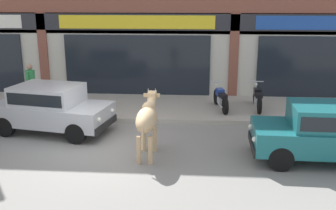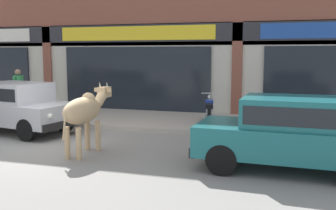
{
  "view_description": "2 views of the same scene",
  "coord_description": "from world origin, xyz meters",
  "px_view_note": "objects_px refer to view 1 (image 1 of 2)",
  "views": [
    {
      "loc": [
        2.38,
        -9.93,
        4.03
      ],
      "look_at": [
        1.58,
        1.0,
        0.98
      ],
      "focal_mm": 42.0,
      "sensor_mm": 36.0,
      "label": 1
    },
    {
      "loc": [
        5.58,
        -8.35,
        2.3
      ],
      "look_at": [
        2.7,
        1.0,
        1.01
      ],
      "focal_mm": 42.0,
      "sensor_mm": 36.0,
      "label": 2
    }
  ],
  "objects_px": {
    "cow": "(147,119)",
    "car_0": "(326,130)",
    "car_3": "(50,106)",
    "motorcycle_0": "(221,98)",
    "motorcycle_1": "(257,98)",
    "pedestrian": "(31,81)"
  },
  "relations": [
    {
      "from": "motorcycle_0",
      "to": "car_0",
      "type": "bearing_deg",
      "value": -59.36
    },
    {
      "from": "car_0",
      "to": "car_3",
      "type": "height_order",
      "value": "same"
    },
    {
      "from": "car_3",
      "to": "pedestrian",
      "type": "distance_m",
      "value": 2.42
    },
    {
      "from": "car_0",
      "to": "motorcycle_0",
      "type": "relative_size",
      "value": 2.04
    },
    {
      "from": "cow",
      "to": "car_0",
      "type": "xyz_separation_m",
      "value": [
        4.48,
        -0.01,
        -0.19
      ]
    },
    {
      "from": "car_3",
      "to": "car_0",
      "type": "bearing_deg",
      "value": -12.13
    },
    {
      "from": "car_0",
      "to": "car_3",
      "type": "xyz_separation_m",
      "value": [
        -7.64,
        1.64,
        0.0
      ]
    },
    {
      "from": "pedestrian",
      "to": "motorcycle_1",
      "type": "bearing_deg",
      "value": 4.01
    },
    {
      "from": "cow",
      "to": "pedestrian",
      "type": "relative_size",
      "value": 1.35
    },
    {
      "from": "car_3",
      "to": "motorcycle_0",
      "type": "distance_m",
      "value": 5.78
    },
    {
      "from": "motorcycle_0",
      "to": "motorcycle_1",
      "type": "distance_m",
      "value": 1.31
    },
    {
      "from": "cow",
      "to": "pedestrian",
      "type": "distance_m",
      "value": 5.8
    },
    {
      "from": "pedestrian",
      "to": "car_0",
      "type": "bearing_deg",
      "value": -21.68
    },
    {
      "from": "pedestrian",
      "to": "cow",
      "type": "bearing_deg",
      "value": -38.17
    },
    {
      "from": "motorcycle_0",
      "to": "pedestrian",
      "type": "distance_m",
      "value": 6.7
    },
    {
      "from": "cow",
      "to": "motorcycle_1",
      "type": "bearing_deg",
      "value": 50.56
    },
    {
      "from": "motorcycle_1",
      "to": "pedestrian",
      "type": "bearing_deg",
      "value": -175.99
    },
    {
      "from": "pedestrian",
      "to": "car_3",
      "type": "bearing_deg",
      "value": -54.37
    },
    {
      "from": "car_0",
      "to": "motorcycle_1",
      "type": "xyz_separation_m",
      "value": [
        -1.08,
        4.15,
        -0.27
      ]
    },
    {
      "from": "cow",
      "to": "car_0",
      "type": "distance_m",
      "value": 4.49
    },
    {
      "from": "cow",
      "to": "motorcycle_1",
      "type": "xyz_separation_m",
      "value": [
        3.4,
        4.14,
        -0.46
      ]
    },
    {
      "from": "motorcycle_1",
      "to": "car_3",
      "type": "bearing_deg",
      "value": -159.08
    }
  ]
}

